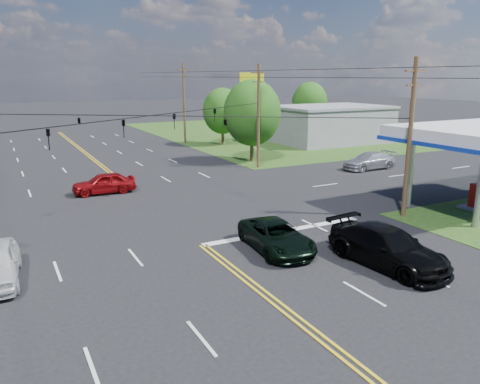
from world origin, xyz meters
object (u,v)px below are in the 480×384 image
retail_ne (329,125)px  pole_right_far (184,102)px  pole_ne (258,115)px  pole_se (410,137)px  pickup_dkgreen (276,236)px  tree_right_b (223,111)px  suv_black (388,247)px  tree_far_r (310,102)px  tree_right_a (252,113)px

retail_ne → pole_right_far: (-17.00, 8.00, 2.97)m
pole_ne → retail_ne: bearing=32.9°
retail_ne → pole_se: bearing=-120.4°
retail_ne → pole_se: pole_se is taller
pole_right_far → pole_ne: bearing=-90.0°
pole_ne → pickup_dkgreen: bearing=-117.5°
retail_ne → pickup_dkgreen: size_ratio=2.71×
tree_right_b → suv_black: size_ratio=1.18×
pole_ne → pickup_dkgreen: (-10.00, -19.25, -4.20)m
retail_ne → pickup_dkgreen: (-27.00, -30.25, -1.48)m
pickup_dkgreen → pole_ne: bearing=68.7°
pole_se → tree_far_r: 44.30m
tree_right_a → tree_right_b: tree_right_a is taller
pole_se → pole_ne: bearing=90.0°
tree_right_b → tree_far_r: tree_far_r is taller
pole_right_far → tree_right_b: (3.50, -4.00, -0.95)m
retail_ne → pole_se: 33.72m
retail_ne → pole_se: (-17.00, -29.00, 2.72)m
retail_ne → pole_right_far: pole_right_far is taller
pole_se → tree_right_b: 33.19m
retail_ne → pole_right_far: size_ratio=1.40×
pole_se → pickup_dkgreen: pole_se is taller
pickup_dkgreen → suv_black: suv_black is taller
tree_right_a → pickup_dkgreen: bearing=-116.3°
retail_ne → pole_right_far: 19.02m
tree_far_r → suv_black: 52.25m
tree_far_r → pickup_dkgreen: 50.95m
retail_ne → tree_right_a: (-16.00, -8.00, 2.67)m
pole_right_far → suv_black: (-6.56, -42.24, -4.30)m
pole_se → pole_right_far: bearing=90.0°
tree_right_b → retail_ne: bearing=-16.5°
tree_far_r → pole_ne: bearing=-135.0°
retail_ne → tree_right_b: bearing=163.5°
retail_ne → pickup_dkgreen: bearing=-131.8°
pole_ne → pickup_dkgreen: 22.09m
pole_se → tree_right_b: size_ratio=1.34×
tree_right_a → tree_far_r: bearing=42.0°
tree_far_r → pickup_dkgreen: bearing=-127.6°
tree_far_r → tree_right_a: bearing=-138.0°
pole_ne → pole_right_far: bearing=90.0°
pickup_dkgreen → tree_far_r: bearing=58.5°
tree_right_a → retail_ne: bearing=26.6°
tree_far_r → retail_ne: bearing=-111.8°
retail_ne → pole_ne: pole_ne is taller
retail_ne → pickup_dkgreen: retail_ne is taller
retail_ne → tree_far_r: bearing=68.2°
suv_black → tree_far_r: bearing=52.6°
pole_se → pole_right_far: 37.00m
tree_right_a → tree_right_b: size_ratio=1.15×
retail_ne → suv_black: size_ratio=2.33×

